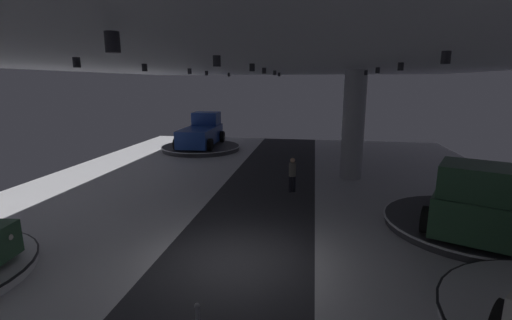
{
  "coord_description": "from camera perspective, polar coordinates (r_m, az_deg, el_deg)",
  "views": [
    {
      "loc": [
        2.04,
        -8.8,
        4.9
      ],
      "look_at": [
        -0.52,
        6.86,
        1.4
      ],
      "focal_mm": 24.91,
      "sensor_mm": 36.0,
      "label": 1
    }
  ],
  "objects": [
    {
      "name": "ceiling_with_spotlights",
      "position": [
        9.06,
        -3.91,
        16.52
      ],
      "size": [
        24.0,
        44.0,
        0.39
      ],
      "color": "silver"
    },
    {
      "name": "visitor_walking_near",
      "position": [
        16.05,
        5.86,
        -2.05
      ],
      "size": [
        0.32,
        0.32,
        1.59
      ],
      "color": "black",
      "rests_on": "ground"
    },
    {
      "name": "ground",
      "position": [
        10.29,
        -3.44,
        -16.18
      ],
      "size": [
        24.0,
        44.0,
        0.06
      ],
      "color": "silver"
    },
    {
      "name": "column_right",
      "position": [
        18.77,
        15.35,
        5.41
      ],
      "size": [
        1.1,
        1.1,
        5.5
      ],
      "color": "#ADADB2",
      "rests_on": "ground"
    },
    {
      "name": "pickup_truck_deep_left",
      "position": [
        26.49,
        -8.7,
        4.41
      ],
      "size": [
        2.78,
        5.37,
        2.3
      ],
      "color": "navy",
      "rests_on": "display_platform_deep_left"
    },
    {
      "name": "display_platform_deep_left",
      "position": [
        26.36,
        -8.81,
        1.98
      ],
      "size": [
        5.68,
        5.68,
        0.33
      ],
      "color": "#333338",
      "rests_on": "ground"
    },
    {
      "name": "display_platform_mid_right",
      "position": [
        14.29,
        31.28,
        -8.85
      ],
      "size": [
        5.68,
        5.68,
        0.28
      ],
      "color": "#333338",
      "rests_on": "ground"
    },
    {
      "name": "pickup_truck_mid_right",
      "position": [
        13.66,
        31.71,
        -5.13
      ],
      "size": [
        4.27,
        5.69,
        2.3
      ],
      "color": "#2D5638",
      "rests_on": "display_platform_mid_right"
    }
  ]
}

